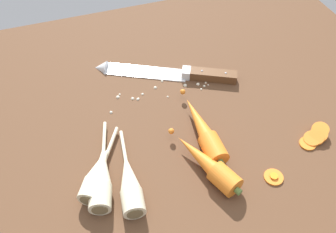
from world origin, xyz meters
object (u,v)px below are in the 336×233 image
at_px(parsnip_mid_left, 130,183).
at_px(carrot_slice_stray_near, 274,177).
at_px(whole_carrot, 203,130).
at_px(whole_carrot_second, 208,164).
at_px(parsnip_front, 98,173).
at_px(parsnip_mid_right, 102,177).
at_px(carrot_slice_stack, 315,137).
at_px(chefs_knife, 162,72).

xyz_separation_m(parsnip_mid_left, carrot_slice_stray_near, (0.26, -0.06, -0.02)).
height_order(whole_carrot, whole_carrot_second, same).
height_order(parsnip_front, parsnip_mid_right, same).
bearing_deg(whole_carrot_second, carrot_slice_stray_near, -26.47).
height_order(parsnip_mid_left, carrot_slice_stack, parsnip_mid_left).
height_order(whole_carrot_second, carrot_slice_stack, whole_carrot_second).
xyz_separation_m(whole_carrot, carrot_slice_stack, (0.21, -0.08, -0.01)).
xyz_separation_m(parsnip_front, carrot_slice_stray_near, (0.31, -0.10, -0.02)).
bearing_deg(whole_carrot_second, parsnip_mid_left, 176.47).
relative_size(carrot_slice_stack, carrot_slice_stray_near, 1.98).
bearing_deg(chefs_knife, whole_carrot_second, -91.25).
relative_size(parsnip_front, parsnip_mid_right, 0.80).
relative_size(parsnip_mid_right, carrot_slice_stack, 2.83).
bearing_deg(parsnip_front, chefs_knife, 49.85).
bearing_deg(carrot_slice_stack, chefs_knife, 128.36).
bearing_deg(carrot_slice_stray_near, whole_carrot, 123.32).
bearing_deg(whole_carrot_second, whole_carrot, 73.17).
bearing_deg(parsnip_mid_left, whole_carrot_second, -3.53).
distance_m(whole_carrot, parsnip_front, 0.23).
bearing_deg(carrot_slice_stack, parsnip_mid_left, 178.42).
distance_m(chefs_knife, parsnip_mid_right, 0.32).
xyz_separation_m(whole_carrot_second, parsnip_mid_right, (-0.19, 0.04, -0.00)).
relative_size(whole_carrot_second, parsnip_front, 1.10).
height_order(whole_carrot_second, parsnip_mid_left, whole_carrot_second).
height_order(whole_carrot, parsnip_mid_left, whole_carrot).
distance_m(whole_carrot_second, parsnip_mid_right, 0.20).
relative_size(whole_carrot, carrot_slice_stack, 2.97).
relative_size(whole_carrot, parsnip_front, 1.31).
relative_size(whole_carrot, parsnip_mid_right, 1.05).
height_order(whole_carrot_second, carrot_slice_stray_near, whole_carrot_second).
distance_m(chefs_knife, carrot_slice_stray_near, 0.36).
height_order(whole_carrot_second, parsnip_front, whole_carrot_second).
height_order(whole_carrot, parsnip_front, whole_carrot).
xyz_separation_m(whole_carrot_second, carrot_slice_stack, (0.24, -0.00, -0.01)).
height_order(whole_carrot, carrot_slice_stray_near, whole_carrot).
distance_m(chefs_knife, parsnip_front, 0.32).
bearing_deg(parsnip_mid_left, whole_carrot, 21.81).
distance_m(parsnip_mid_right, carrot_slice_stack, 0.44).
height_order(parsnip_mid_left, parsnip_mid_right, same).
height_order(parsnip_front, carrot_slice_stack, parsnip_front).
xyz_separation_m(parsnip_mid_right, carrot_slice_stray_near, (0.31, -0.09, -0.02)).
bearing_deg(whole_carrot, whole_carrot_second, -106.83).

